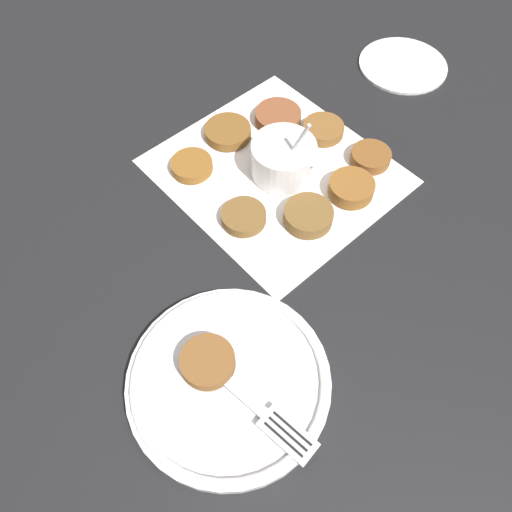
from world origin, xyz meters
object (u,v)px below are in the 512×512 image
object	(u,v)px
fritter_on_plate	(208,362)
extra_saucer	(403,64)
serving_plate	(229,381)
sauce_bowl	(284,160)
fork	(264,413)

from	to	relation	value
fritter_on_plate	extra_saucer	bearing A→B (deg)	97.18
extra_saucer	fritter_on_plate	bearing A→B (deg)	-82.82
serving_plate	sauce_bowl	bearing A→B (deg)	114.08
sauce_bowl	fork	xyz separation A→B (m)	(0.18, -0.30, -0.00)
fork	extra_saucer	distance (m)	0.64
sauce_bowl	serving_plate	world-z (taller)	sauce_bowl
sauce_bowl	serving_plate	bearing A→B (deg)	-65.92
fork	extra_saucer	bearing A→B (deg)	104.25
sauce_bowl	extra_saucer	world-z (taller)	sauce_bowl
sauce_bowl	extra_saucer	xyz separation A→B (m)	(0.03, 0.32, -0.02)
serving_plate	fritter_on_plate	xyz separation A→B (m)	(-0.03, -0.00, 0.02)
fritter_on_plate	extra_saucer	xyz separation A→B (m)	(-0.08, 0.62, -0.02)
serving_plate	extra_saucer	bearing A→B (deg)	99.65
fritter_on_plate	fork	size ratio (longest dim) A/B	0.37
sauce_bowl	fritter_on_plate	xyz separation A→B (m)	(0.10, -0.29, 0.00)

